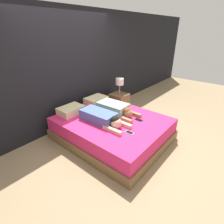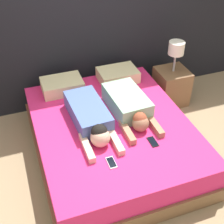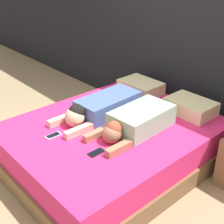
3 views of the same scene
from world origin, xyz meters
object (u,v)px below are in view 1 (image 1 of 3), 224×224
(cell_phone_right, at_px, (139,120))
(nightstand, at_px, (119,101))
(pillow_head_right, at_px, (96,100))
(person_left, at_px, (103,118))
(cell_phone_left, at_px, (129,133))
(pillow_head_left, at_px, (71,110))
(person_right, at_px, (116,109))
(bed, at_px, (112,129))

(cell_phone_right, distance_m, nightstand, 1.48)
(cell_phone_right, bearing_deg, nightstand, 53.21)
(pillow_head_right, bearing_deg, nightstand, -8.34)
(person_left, height_order, cell_phone_left, person_left)
(pillow_head_left, xyz_separation_m, cell_phone_left, (0.17, -1.43, -0.07))
(person_left, bearing_deg, cell_phone_left, -88.14)
(person_left, height_order, person_right, person_left)
(pillow_head_left, height_order, pillow_head_right, same)
(person_left, xyz_separation_m, nightstand, (1.42, 0.68, -0.27))
(pillow_head_right, distance_m, person_right, 0.75)
(cell_phone_right, bearing_deg, pillow_head_right, 86.08)
(pillow_head_left, height_order, nightstand, nightstand)
(person_right, xyz_separation_m, nightstand, (0.93, 0.62, -0.27))
(person_left, xyz_separation_m, cell_phone_left, (0.02, -0.63, -0.10))
(pillow_head_right, bearing_deg, person_left, -127.92)
(person_right, height_order, cell_phone_left, person_right)
(bed, relative_size, cell_phone_left, 13.76)
(pillow_head_left, distance_m, nightstand, 1.59)
(bed, relative_size, nightstand, 2.25)
(pillow_head_left, height_order, cell_phone_right, pillow_head_left)
(person_right, relative_size, cell_phone_left, 6.05)
(cell_phone_left, distance_m, cell_phone_right, 0.53)
(pillow_head_left, xyz_separation_m, pillow_head_right, (0.77, 0.00, 0.00))
(cell_phone_right, bearing_deg, person_left, 137.20)
(nightstand, bearing_deg, cell_phone_left, -136.78)
(pillow_head_left, distance_m, cell_phone_left, 1.44)
(pillow_head_left, xyz_separation_m, nightstand, (1.56, -0.12, -0.24))
(cell_phone_left, bearing_deg, nightstand, 43.22)
(cell_phone_left, bearing_deg, pillow_head_right, 67.11)
(pillow_head_left, distance_m, person_right, 0.98)
(person_left, xyz_separation_m, person_right, (0.49, 0.06, 0.00))
(pillow_head_left, height_order, cell_phone_left, pillow_head_left)
(nightstand, bearing_deg, cell_phone_right, -126.79)
(pillow_head_right, relative_size, person_right, 0.55)
(pillow_head_left, height_order, person_left, person_left)
(bed, bearing_deg, person_right, 22.02)
(person_left, distance_m, cell_phone_right, 0.74)
(person_right, bearing_deg, cell_phone_left, -124.18)
(pillow_head_right, relative_size, person_left, 0.49)
(nightstand, bearing_deg, person_left, -154.22)
(bed, distance_m, pillow_head_left, 0.98)
(bed, relative_size, cell_phone_right, 13.76)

